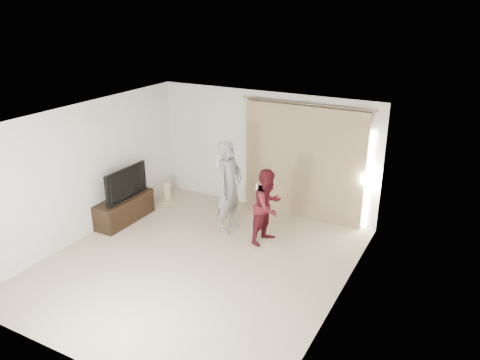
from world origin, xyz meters
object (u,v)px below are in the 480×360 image
object	(u,v)px
tv_console	(124,209)
person_man	(229,187)
person_woman	(268,206)
tv	(122,183)

from	to	relation	value
tv_console	person_man	world-z (taller)	person_man
person_man	person_woman	xyz separation A→B (m)	(0.87, -0.06, -0.20)
tv_console	person_woman	world-z (taller)	person_woman
person_man	person_woman	bearing A→B (deg)	-3.76
tv_console	person_woman	bearing A→B (deg)	11.48
tv_console	tv	world-z (taller)	tv
tv	person_man	xyz separation A→B (m)	(2.14, 0.67, 0.07)
person_man	person_woman	distance (m)	0.89
tv	person_woman	xyz separation A→B (m)	(3.01, 0.61, -0.13)
person_man	tv	bearing A→B (deg)	-162.67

